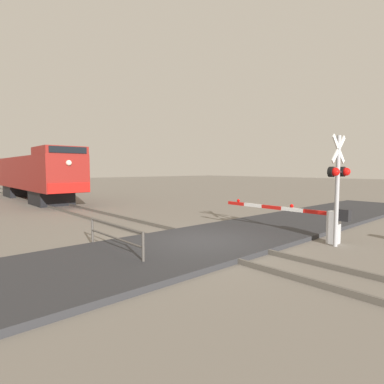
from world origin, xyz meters
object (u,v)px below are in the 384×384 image
Objects in this scene: locomotive at (34,174)px; guard_railing at (114,234)px; crossing_gate at (316,219)px; crossing_signal at (338,179)px.

locomotive is 5.10× the size of guard_railing.
locomotive is 22.98m from crossing_gate.
crossing_signal is 1.14× the size of guard_railing.
crossing_signal is (3.23, -23.56, 0.14)m from locomotive.
crossing_signal is at bearing -82.19° from locomotive.
crossing_gate is at bearing -26.37° from guard_railing.
locomotive is 19.75m from guard_railing.
locomotive is at bearing 97.81° from crossing_signal.
crossing_gate is (3.58, -22.66, -1.38)m from locomotive.
locomotive is at bearing 81.72° from guard_railing.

